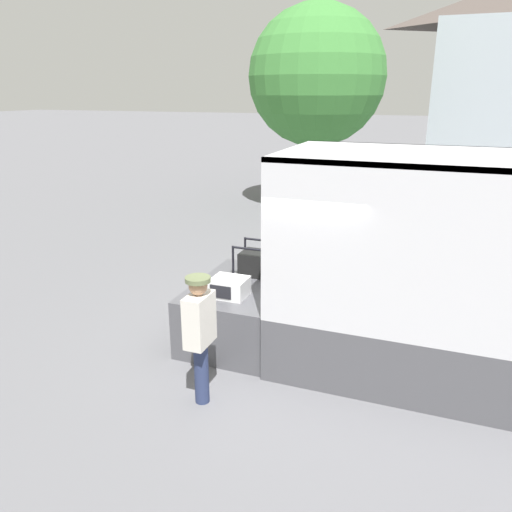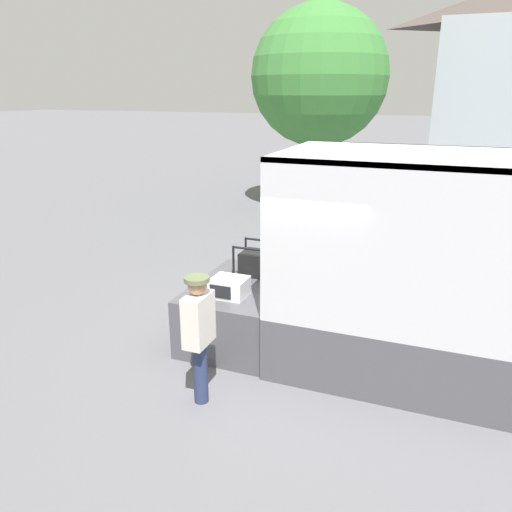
{
  "view_description": "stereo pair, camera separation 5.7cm",
  "coord_description": "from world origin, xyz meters",
  "px_view_note": "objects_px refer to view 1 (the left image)",
  "views": [
    {
      "loc": [
        2.01,
        -6.59,
        3.7
      ],
      "look_at": [
        -0.4,
        -0.2,
        1.44
      ],
      "focal_mm": 35.0,
      "sensor_mm": 36.0,
      "label": 1
    },
    {
      "loc": [
        2.07,
        -6.56,
        3.7
      ],
      "look_at": [
        -0.4,
        -0.2,
        1.44
      ],
      "focal_mm": 35.0,
      "sensor_mm": 36.0,
      "label": 2
    }
  ],
  "objects_px": {
    "worker_person": "(200,328)",
    "street_tree": "(317,77)",
    "microwave": "(230,287)",
    "portable_generator": "(261,263)"
  },
  "relations": [
    {
      "from": "worker_person",
      "to": "street_tree",
      "type": "bearing_deg",
      "value": 97.69
    },
    {
      "from": "microwave",
      "to": "portable_generator",
      "type": "distance_m",
      "value": 1.0
    },
    {
      "from": "street_tree",
      "to": "portable_generator",
      "type": "bearing_deg",
      "value": -80.74
    },
    {
      "from": "portable_generator",
      "to": "microwave",
      "type": "bearing_deg",
      "value": -96.93
    },
    {
      "from": "microwave",
      "to": "street_tree",
      "type": "relative_size",
      "value": 0.08
    },
    {
      "from": "worker_person",
      "to": "portable_generator",
      "type": "bearing_deg",
      "value": 91.42
    },
    {
      "from": "portable_generator",
      "to": "street_tree",
      "type": "relative_size",
      "value": 0.12
    },
    {
      "from": "microwave",
      "to": "street_tree",
      "type": "xyz_separation_m",
      "value": [
        -1.35,
        9.99,
        3.11
      ]
    },
    {
      "from": "portable_generator",
      "to": "worker_person",
      "type": "bearing_deg",
      "value": -88.58
    },
    {
      "from": "portable_generator",
      "to": "worker_person",
      "type": "height_order",
      "value": "worker_person"
    }
  ]
}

